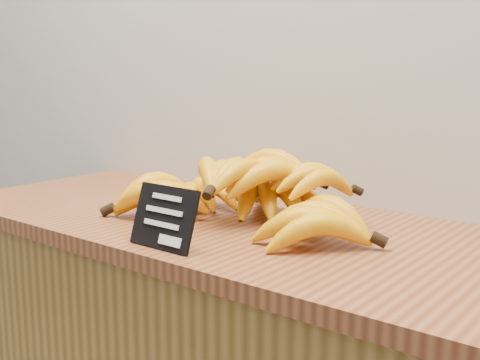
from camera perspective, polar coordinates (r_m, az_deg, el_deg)
counter_top at (r=1.14m, az=1.56°, el=-4.83°), size 1.37×0.54×0.03m
chalkboard_sign at (r=0.98m, az=-7.23°, el=-3.55°), size 0.13×0.04×0.10m
banana_pile at (r=1.13m, az=0.80°, el=-1.32°), size 0.57×0.35×0.12m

